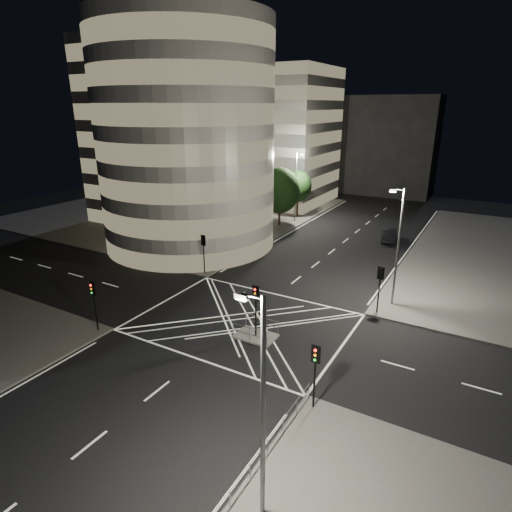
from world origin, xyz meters
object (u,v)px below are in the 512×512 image
Objects in this scene: traffic_signal_island at (256,302)px; street_lamp_left_near at (226,210)px; traffic_signal_fr at (380,281)px; traffic_signal_fl at (204,247)px; traffic_signal_nr at (315,365)px; central_island at (256,336)px; street_lamp_right_near at (262,405)px; sedan at (389,235)px; traffic_signal_nl at (94,297)px; street_lamp_left_far at (296,185)px; street_lamp_right_far at (398,244)px.

street_lamp_left_near is at bearing 130.27° from traffic_signal_island.
traffic_signal_fl is at bearing 180.00° from traffic_signal_fr.
central_island is at bearing 142.07° from traffic_signal_nr.
street_lamp_right_near is at bearing -59.25° from traffic_signal_island.
traffic_signal_nl is at bearing 57.11° from sedan.
central_island is 0.63× the size of sedan.
street_lamp_left_far reaches higher than traffic_signal_fr.
traffic_signal_fl is 1.00× the size of traffic_signal_island.
street_lamp_left_near is (-0.64, 5.20, 2.63)m from traffic_signal_fl.
street_lamp_right_far is at bearing 6.88° from traffic_signal_fl.
central_island is 11.10m from traffic_signal_fr.
traffic_signal_nr is at bearing -37.93° from traffic_signal_island.
street_lamp_right_near is (18.87, -44.00, 0.00)m from street_lamp_left_far.
traffic_signal_fr is 0.40× the size of street_lamp_left_far.
street_lamp_right_near is at bearing -59.25° from central_island.
traffic_signal_fl is 1.00× the size of traffic_signal_nr.
traffic_signal_fr is 20.97m from street_lamp_right_near.
traffic_signal_fl is 1.00× the size of traffic_signal_fr.
traffic_signal_island is at bearing -129.33° from traffic_signal_fr.
traffic_signal_fl is at bearing 131.24° from street_lamp_right_near.
traffic_signal_fl reaches higher than central_island.
traffic_signal_fr is 0.40× the size of street_lamp_left_near.
street_lamp_left_near reaches higher than sedan.
street_lamp_right_far reaches higher than sedan.
street_lamp_right_far reaches higher than traffic_signal_nr.
traffic_signal_island is 17.89m from street_lamp_left_near.
street_lamp_left_near is at bearing 96.97° from traffic_signal_fl.
traffic_signal_nl is at bearing -90.00° from traffic_signal_fl.
traffic_signal_fr is 29.63m from street_lamp_left_far.
central_island is at bearing -125.30° from street_lamp_right_far.
traffic_signal_nl is at bearing 158.45° from street_lamp_right_near.
traffic_signal_island is at bearing 142.07° from traffic_signal_nr.
traffic_signal_fl is 1.00× the size of traffic_signal_nl.
traffic_signal_fl is 0.40× the size of street_lamp_left_far.
street_lamp_right_near reaches higher than traffic_signal_fr.
traffic_signal_nr and traffic_signal_island have the same top height.
central_island is 15.54m from street_lamp_right_near.
traffic_signal_nr is at bearing 0.00° from traffic_signal_nl.
traffic_signal_island reaches higher than central_island.
traffic_signal_island is 0.40× the size of street_lamp_left_far.
traffic_signal_nr is 26.32m from street_lamp_left_near.
street_lamp_left_near is 2.10× the size of sedan.
traffic_signal_island is at bearing 26.14° from traffic_signal_nl.
traffic_signal_fl is 23.36m from street_lamp_left_far.
traffic_signal_nl is 22.24m from traffic_signal_fr.
street_lamp_right_near is (18.24, -20.80, 2.63)m from traffic_signal_fl.
traffic_signal_island is 29.38m from sedan.
street_lamp_right_near is 2.10× the size of sedan.
traffic_signal_island is at bearing 120.75° from street_lamp_right_near.
central_island is 13.98m from street_lamp_right_far.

